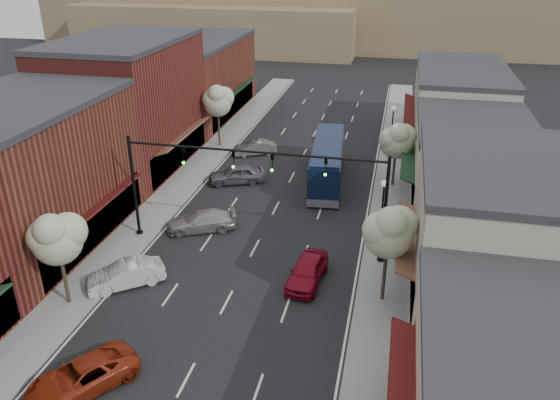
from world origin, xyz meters
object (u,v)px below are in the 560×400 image
Objects in this scene: parked_car_b at (125,275)px; signal_mast_left at (167,175)px; parked_car_d at (236,174)px; parked_car_e at (255,148)px; parked_car_a at (82,377)px; tree_left_far at (218,100)px; lamp_post_far at (393,121)px; red_hatchback at (307,271)px; tree_right_far at (397,139)px; signal_mast_right at (345,191)px; parked_car_c at (201,221)px; coach_bus at (327,161)px; tree_right_near at (389,230)px; tree_left_near at (57,237)px; lamp_post_near at (383,201)px.

signal_mast_left is at bearing 137.14° from parked_car_b.
parked_car_d is (1.90, 15.56, 0.05)m from parked_car_b.
parked_car_e is at bearing 137.65° from parked_car_b.
signal_mast_left is at bearing -29.90° from parked_car_e.
parked_car_e is at bearing 126.12° from parked_car_a.
parked_car_b is (2.16, -23.62, -3.89)m from tree_left_far.
lamp_post_far is 23.50m from red_hatchback.
tree_right_far reaches higher than parked_car_e.
parked_car_c is (-9.82, 1.61, -3.94)m from signal_mast_right.
coach_bus is (-4.84, -8.14, -1.26)m from lamp_post_far.
tree_right_near is (13.97, -4.05, -0.17)m from signal_mast_left.
tree_left_far is at bearing 127.04° from tree_right_near.
tree_right_far is 1.25× the size of parked_car_b.
signal_mast_left is at bearing -81.65° from tree_left_far.
signal_mast_left is at bearing -30.35° from parked_car_d.
parked_car_c is (1.42, 1.61, -3.94)m from signal_mast_left.
tree_right_far is 1.22× the size of lamp_post_far.
tree_left_near is at bearing -152.25° from red_hatchback.
tree_right_far is at bearing 50.31° from tree_left_near.
red_hatchback is at bearing -124.53° from lamp_post_near.
signal_mast_right is 1.51× the size of tree_right_far.
tree_left_far is 1.38× the size of lamp_post_near.
signal_mast_right is 16.05m from tree_left_near.
red_hatchback is (-3.84, -23.08, -2.26)m from lamp_post_far.
tree_left_far is at bearing 125.74° from red_hatchback.
parked_car_d reaches higher than parked_car_e.
tree_left_far reaches higher than parked_car_b.
tree_right_near is at bearing 13.55° from tree_left_near.
parked_car_a is at bearing -23.50° from parked_car_c.
tree_right_near is 1.34× the size of lamp_post_near.
parked_car_b is at bearing -122.34° from coach_bus.
tree_right_near is at bearing 19.81° from parked_car_d.
tree_right_far reaches higher than parked_car_a.
tree_left_far is at bearing 170.43° from parked_car_c.
parked_car_e is (1.67, 22.32, -0.07)m from parked_car_b.
lamp_post_far is at bearing 60.22° from tree_left_near.
parked_car_e is at bearing -164.67° from lamp_post_far.
tree_left_far reaches higher than red_hatchback.
tree_right_far reaches higher than red_hatchback.
signal_mast_left reaches higher than tree_right_far.
signal_mast_right is at bearing 77.77° from parked_car_b.
coach_bus is 2.79× the size of parked_car_e.
lamp_post_near is 17.50m from lamp_post_far.
lamp_post_far is (-0.55, 24.06, -1.45)m from tree_right_near.
signal_mast_left is (-11.24, 0.00, 0.00)m from signal_mast_right.
signal_mast_left is 17.16m from parked_car_e.
parked_car_b is (-0.48, -5.67, -3.90)m from signal_mast_left.
lamp_post_near is 1.02× the size of parked_car_b.
parked_car_a is 30.13m from parked_car_e.
tree_left_far reaches higher than parked_car_d.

